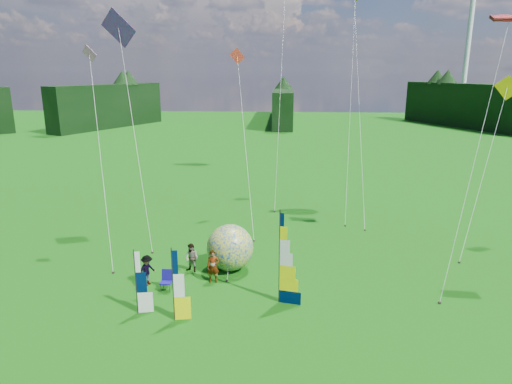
# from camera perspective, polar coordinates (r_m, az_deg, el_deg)

# --- Properties ---
(ground) EXTENTS (220.00, 220.00, 0.00)m
(ground) POSITION_cam_1_polar(r_m,az_deg,el_deg) (21.56, 2.08, -17.18)
(ground) COLOR #174A0B
(ground) RESTS_ON ground
(treeline_ring) EXTENTS (210.00, 210.00, 8.00)m
(treeline_ring) POSITION_cam_1_polar(r_m,az_deg,el_deg) (19.72, 2.20, -7.30)
(treeline_ring) COLOR black
(treeline_ring) RESTS_ON ground
(turbine_right) EXTENTS (8.00, 1.20, 30.00)m
(turbine_right) POSITION_cam_1_polar(r_m,az_deg,el_deg) (128.28, 24.86, 15.34)
(turbine_right) COLOR silver
(turbine_right) RESTS_ON ground
(feather_banner_main) EXTENTS (1.29, 0.38, 4.78)m
(feather_banner_main) POSITION_cam_1_polar(r_m,az_deg,el_deg) (22.95, 2.94, -8.34)
(feather_banner_main) COLOR #02133A
(feather_banner_main) RESTS_ON ground
(side_banner_left) EXTENTS (0.99, 0.27, 3.55)m
(side_banner_left) POSITION_cam_1_polar(r_m,az_deg,el_deg) (21.95, -10.33, -11.49)
(side_banner_left) COLOR #F3EC00
(side_banner_left) RESTS_ON ground
(side_banner_far) EXTENTS (0.96, 0.28, 3.21)m
(side_banner_far) POSITION_cam_1_polar(r_m,az_deg,el_deg) (23.02, -14.78, -10.92)
(side_banner_far) COLOR white
(side_banner_far) RESTS_ON ground
(bol_inflatable) EXTENTS (3.40, 3.40, 2.75)m
(bol_inflatable) POSITION_cam_1_polar(r_m,az_deg,el_deg) (27.02, -3.26, -6.95)
(bol_inflatable) COLOR navy
(bol_inflatable) RESTS_ON ground
(spectator_a) EXTENTS (0.75, 0.56, 1.87)m
(spectator_a) POSITION_cam_1_polar(r_m,az_deg,el_deg) (25.72, -5.40, -9.24)
(spectator_a) COLOR #66594C
(spectator_a) RESTS_ON ground
(spectator_b) EXTENTS (0.93, 0.72, 1.73)m
(spectator_b) POSITION_cam_1_polar(r_m,az_deg,el_deg) (27.12, -8.04, -8.16)
(spectator_b) COLOR #66594C
(spectator_b) RESTS_ON ground
(spectator_c) EXTENTS (0.89, 1.18, 1.73)m
(spectator_c) POSITION_cam_1_polar(r_m,az_deg,el_deg) (26.02, -13.45, -9.49)
(spectator_c) COLOR #66594C
(spectator_c) RESTS_ON ground
(spectator_d) EXTENTS (1.04, 1.06, 1.80)m
(spectator_d) POSITION_cam_1_polar(r_m,az_deg,el_deg) (27.49, -4.93, -7.66)
(spectator_d) COLOR #66594C
(spectator_d) RESTS_ON ground
(camp_chair) EXTENTS (0.66, 0.66, 1.13)m
(camp_chair) POSITION_cam_1_polar(r_m,az_deg,el_deg) (25.29, -11.17, -10.85)
(camp_chair) COLOR #110D65
(camp_chair) RESTS_ON ground
(kite_whale) EXTENTS (4.48, 15.38, 23.99)m
(kite_whale) POSITION_cam_1_polar(r_m,az_deg,el_deg) (38.44, 12.68, 15.48)
(kite_whale) COLOR black
(kite_whale) RESTS_ON ground
(kite_rainbow_delta) EXTENTS (10.39, 12.82, 16.63)m
(kite_rainbow_delta) POSITION_cam_1_polar(r_m,az_deg,el_deg) (32.15, -15.06, 8.89)
(kite_rainbow_delta) COLOR red
(kite_rainbow_delta) RESTS_ON ground
(kite_parafoil) EXTENTS (10.00, 11.21, 16.09)m
(kite_parafoil) POSITION_cam_1_polar(r_m,az_deg,el_deg) (26.54, 26.02, 6.08)
(kite_parafoil) COLOR red
(kite_parafoil) RESTS_ON ground
(small_kite_red) EXTENTS (7.26, 10.88, 13.56)m
(small_kite_red) POSITION_cam_1_polar(r_m,az_deg,el_deg) (33.92, -1.38, 7.09)
(small_kite_red) COLOR red
(small_kite_red) RESTS_ON ground
(small_kite_orange) EXTENTS (6.41, 9.52, 18.57)m
(small_kite_orange) POSITION_cam_1_polar(r_m,az_deg,el_deg) (36.85, 11.77, 11.34)
(small_kite_orange) COLOR orange
(small_kite_orange) RESTS_ON ground
(small_kite_yellow) EXTENTS (7.35, 8.99, 11.71)m
(small_kite_yellow) POSITION_cam_1_polar(r_m,az_deg,el_deg) (32.68, 26.79, 3.52)
(small_kite_yellow) COLOR #FFC400
(small_kite_yellow) RESTS_ON ground
(small_kite_pink) EXTENTS (6.90, 8.74, 13.42)m
(small_kite_pink) POSITION_cam_1_polar(r_m,az_deg,el_deg) (29.36, -18.91, 4.88)
(small_kite_pink) COLOR pink
(small_kite_pink) RESTS_ON ground
(small_kite_green) EXTENTS (5.97, 13.61, 20.99)m
(small_kite_green) POSITION_cam_1_polar(r_m,az_deg,el_deg) (41.35, 3.10, 13.69)
(small_kite_green) COLOR green
(small_kite_green) RESTS_ON ground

